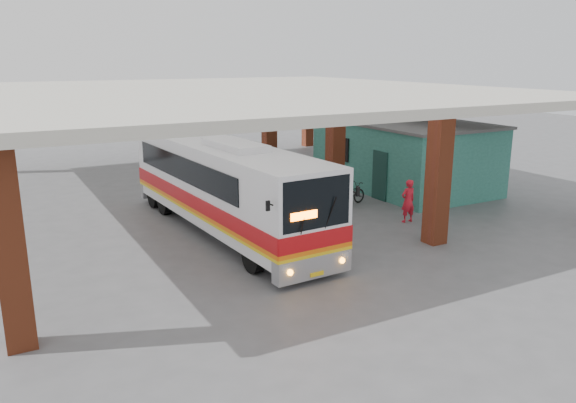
# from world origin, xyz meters

# --- Properties ---
(ground) EXTENTS (90.00, 90.00, 0.00)m
(ground) POSITION_xyz_m (0.00, 0.00, 0.00)
(ground) COLOR #515154
(ground) RESTS_ON ground
(brick_columns) EXTENTS (20.10, 21.60, 4.35)m
(brick_columns) POSITION_xyz_m (1.43, 5.00, 2.17)
(brick_columns) COLOR brown
(brick_columns) RESTS_ON ground
(canopy_roof) EXTENTS (21.00, 23.00, 0.30)m
(canopy_roof) POSITION_xyz_m (0.50, 6.50, 4.50)
(canopy_roof) COLOR beige
(canopy_roof) RESTS_ON brick_columns
(shop_building) EXTENTS (5.20, 8.20, 3.11)m
(shop_building) POSITION_xyz_m (7.49, 4.00, 1.56)
(shop_building) COLOR #2A695A
(shop_building) RESTS_ON ground
(coach_bus) EXTENTS (3.01, 11.46, 3.31)m
(coach_bus) POSITION_xyz_m (-2.60, 1.42, 1.64)
(coach_bus) COLOR white
(coach_bus) RESTS_ON ground
(motorcycle) EXTENTS (1.86, 0.95, 0.93)m
(motorcycle) POSITION_xyz_m (3.32, 2.38, 0.47)
(motorcycle) COLOR black
(motorcycle) RESTS_ON ground
(pedestrian) EXTENTS (0.60, 0.41, 1.61)m
(pedestrian) POSITION_xyz_m (3.81, -0.70, 0.81)
(pedestrian) COLOR red
(pedestrian) RESTS_ON ground
(red_chair) EXTENTS (0.49, 0.49, 0.77)m
(red_chair) POSITION_xyz_m (4.92, 5.34, 0.36)
(red_chair) COLOR #B41E13
(red_chair) RESTS_ON ground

